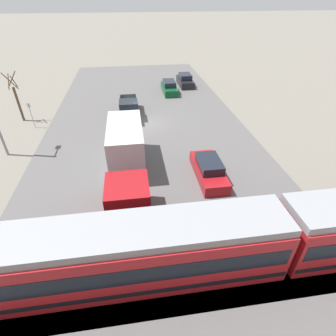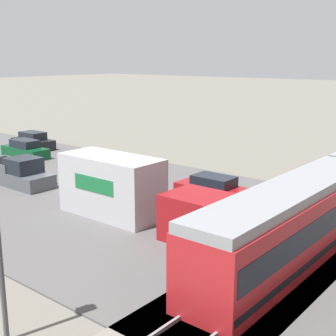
{
  "view_description": "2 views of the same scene",
  "coord_description": "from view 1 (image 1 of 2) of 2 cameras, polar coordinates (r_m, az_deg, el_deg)",
  "views": [
    {
      "loc": [
        1.34,
        24.91,
        11.41
      ],
      "look_at": [
        -0.74,
        10.57,
        1.5
      ],
      "focal_mm": 28.0,
      "sensor_mm": 36.0,
      "label": 1
    },
    {
      "loc": [
        18.67,
        24.91,
        8.34
      ],
      "look_at": [
        -2.43,
        7.6,
        1.89
      ],
      "focal_mm": 50.0,
      "sensor_mm": 36.0,
      "label": 2
    }
  ],
  "objects": [
    {
      "name": "box_truck",
      "position": [
        18.98,
        -9.03,
        2.65
      ],
      "size": [
        2.54,
        9.8,
        3.22
      ],
      "color": "maroon",
      "rests_on": "ground"
    },
    {
      "name": "light_rail_tram",
      "position": [
        14.03,
        23.55,
        -13.45
      ],
      "size": [
        26.4,
        2.58,
        4.38
      ],
      "color": "#B21E23",
      "rests_on": "ground"
    },
    {
      "name": "sedan_car_2",
      "position": [
        36.13,
        0.27,
        17.11
      ],
      "size": [
        1.71,
        4.74,
        1.5
      ],
      "color": "#0C4723",
      "rests_on": "ground"
    },
    {
      "name": "pickup_truck",
      "position": [
        28.91,
        -8.49,
        12.45
      ],
      "size": [
        2.04,
        5.82,
        1.91
      ],
      "color": "#4C5156",
      "rests_on": "ground"
    },
    {
      "name": "sedan_car_1",
      "position": [
        19.08,
        8.87,
        -0.37
      ],
      "size": [
        1.79,
        4.73,
        1.43
      ],
      "rotation": [
        0.0,
        0.0,
        3.14
      ],
      "color": "maroon",
      "rests_on": "ground"
    },
    {
      "name": "sedan_car_0",
      "position": [
        39.12,
        3.74,
        18.45
      ],
      "size": [
        1.79,
        4.51,
        1.58
      ],
      "color": "black",
      "rests_on": "ground"
    },
    {
      "name": "road_surface",
      "position": [
        27.41,
        -4.78,
        9.73
      ],
      "size": [
        19.41,
        49.09,
        0.08
      ],
      "color": "#565454",
      "rests_on": "ground"
    },
    {
      "name": "no_parking_sign",
      "position": [
        29.07,
        -27.68,
        10.55
      ],
      "size": [
        0.32,
        0.08,
        2.51
      ],
      "color": "gray",
      "rests_on": "ground"
    },
    {
      "name": "ground_plane",
      "position": [
        27.43,
        -4.78,
        9.65
      ],
      "size": [
        320.0,
        320.0,
        0.0
      ],
      "primitive_type": "plane",
      "color": "slate"
    },
    {
      "name": "rail_bed",
      "position": [
        13.74,
        1.05,
        -21.43
      ],
      "size": [
        53.29,
        4.4,
        0.22
      ],
      "color": "gray",
      "rests_on": "ground"
    },
    {
      "name": "street_tree",
      "position": [
        31.12,
        -29.99,
        12.8
      ],
      "size": [
        1.18,
        0.98,
        4.99
      ],
      "color": "brown",
      "rests_on": "ground"
    }
  ]
}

